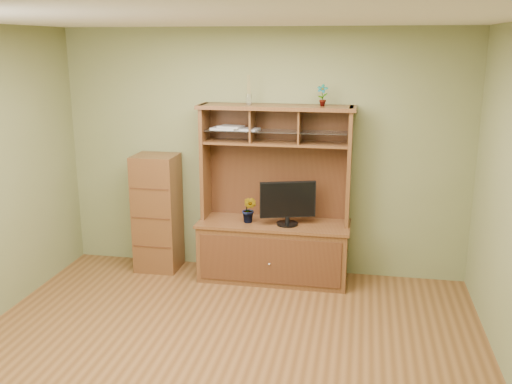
# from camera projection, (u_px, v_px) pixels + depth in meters

# --- Properties ---
(room) EXTENTS (4.54, 4.04, 2.74)m
(room) POSITION_uv_depth(u_px,v_px,m) (218.00, 200.00, 4.40)
(room) COLOR #563518
(room) RESTS_ON ground
(media_hutch) EXTENTS (1.66, 0.61, 1.90)m
(media_hutch) POSITION_uv_depth(u_px,v_px,m) (274.00, 233.00, 6.22)
(media_hutch) COLOR #482714
(media_hutch) RESTS_ON room
(monitor) EXTENTS (0.58, 0.23, 0.47)m
(monitor) POSITION_uv_depth(u_px,v_px,m) (288.00, 202.00, 6.02)
(monitor) COLOR black
(monitor) RESTS_ON media_hutch
(orchid_plant) EXTENTS (0.19, 0.18, 0.29)m
(orchid_plant) POSITION_uv_depth(u_px,v_px,m) (249.00, 210.00, 6.12)
(orchid_plant) COLOR #22551D
(orchid_plant) RESTS_ON media_hutch
(top_plant) EXTENTS (0.13, 0.09, 0.22)m
(top_plant) POSITION_uv_depth(u_px,v_px,m) (322.00, 95.00, 5.83)
(top_plant) COLOR #316824
(top_plant) RESTS_ON media_hutch
(reed_diffuser) EXTENTS (0.06, 0.06, 0.31)m
(reed_diffuser) POSITION_uv_depth(u_px,v_px,m) (249.00, 93.00, 5.97)
(reed_diffuser) COLOR silver
(reed_diffuser) RESTS_ON media_hutch
(magazines) EXTENTS (0.52, 0.24, 0.04)m
(magazines) POSITION_uv_depth(u_px,v_px,m) (234.00, 128.00, 6.09)
(magazines) COLOR #B6B6BC
(magazines) RESTS_ON media_hutch
(side_cabinet) EXTENTS (0.47, 0.43, 1.33)m
(side_cabinet) POSITION_uv_depth(u_px,v_px,m) (157.00, 213.00, 6.46)
(side_cabinet) COLOR #482714
(side_cabinet) RESTS_ON room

